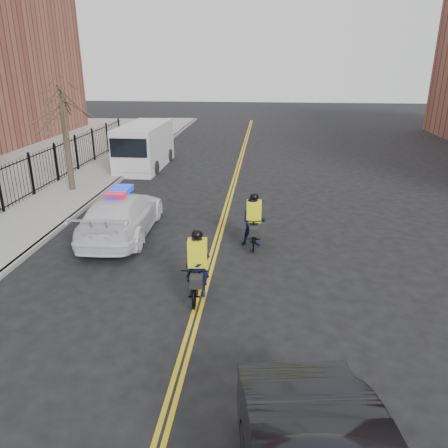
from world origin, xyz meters
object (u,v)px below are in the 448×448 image
police_cruiser (122,214)px  cyclist_far (254,225)px  cargo_van (144,147)px  cyclist_near (198,274)px

police_cruiser → cyclist_far: size_ratio=2.90×
cargo_van → cyclist_far: bearing=-58.1°
police_cruiser → cargo_van: cargo_van is taller
cyclist_near → cargo_van: bearing=105.1°
police_cruiser → cyclist_far: cyclist_far is taller
cargo_van → cyclist_near: cargo_van is taller
cyclist_near → cyclist_far: cyclist_near is taller
cargo_van → cyclist_far: (6.77, -11.05, -0.49)m
cyclist_far → cyclist_near: bearing=-113.5°
cargo_van → cyclist_far: size_ratio=3.21×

